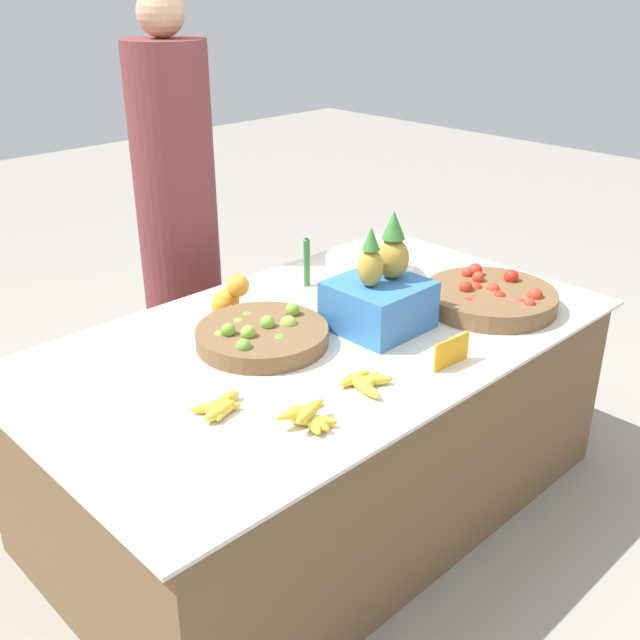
% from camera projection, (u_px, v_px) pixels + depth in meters
% --- Properties ---
extents(ground_plane, '(12.00, 12.00, 0.00)m').
position_uv_depth(ground_plane, '(320.00, 499.00, 2.64)').
color(ground_plane, gray).
extents(market_table, '(1.89, 1.10, 0.65)m').
position_uv_depth(market_table, '(320.00, 421.00, 2.51)').
color(market_table, brown).
rests_on(market_table, ground_plane).
extents(lime_bowl, '(0.41, 0.41, 0.10)m').
position_uv_depth(lime_bowl, '(262.00, 335.00, 2.29)').
color(lime_bowl, brown).
rests_on(lime_bowl, market_table).
extents(tomato_basket, '(0.45, 0.45, 0.10)m').
position_uv_depth(tomato_basket, '(490.00, 297.00, 2.55)').
color(tomato_basket, brown).
rests_on(tomato_basket, market_table).
extents(orange_pile, '(0.15, 0.12, 0.13)m').
position_uv_depth(orange_pile, '(231.00, 295.00, 2.51)').
color(orange_pile, orange).
rests_on(orange_pile, market_table).
extents(metal_bowl, '(0.33, 0.33, 0.07)m').
position_uv_depth(metal_bowl, '(369.00, 265.00, 2.82)').
color(metal_bowl, silver).
rests_on(metal_bowl, market_table).
extents(price_sign, '(0.14, 0.02, 0.09)m').
position_uv_depth(price_sign, '(452.00, 352.00, 2.16)').
color(price_sign, orange).
rests_on(price_sign, market_table).
extents(produce_crate, '(0.28, 0.27, 0.38)m').
position_uv_depth(produce_crate, '(380.00, 295.00, 2.37)').
color(produce_crate, '#3370B7').
rests_on(produce_crate, market_table).
extents(veg_bundle, '(0.03, 0.03, 0.18)m').
position_uv_depth(veg_bundle, '(307.00, 262.00, 2.71)').
color(veg_bundle, '#428438').
rests_on(veg_bundle, market_table).
extents(banana_bunch_back_center, '(0.16, 0.12, 0.04)m').
position_uv_depth(banana_bunch_back_center, '(221.00, 406.00, 1.94)').
color(banana_bunch_back_center, gold).
rests_on(banana_bunch_back_center, market_table).
extents(banana_bunch_front_left, '(0.14, 0.15, 0.03)m').
position_uv_depth(banana_bunch_front_left, '(365.00, 382.00, 2.06)').
color(banana_bunch_front_left, gold).
rests_on(banana_bunch_front_left, market_table).
extents(banana_bunch_front_center, '(0.15, 0.15, 0.05)m').
position_uv_depth(banana_bunch_front_center, '(309.00, 417.00, 1.89)').
color(banana_bunch_front_center, gold).
rests_on(banana_bunch_front_center, market_table).
extents(vendor_person, '(0.32, 0.32, 1.65)m').
position_uv_depth(vendor_person, '(178.00, 224.00, 3.03)').
color(vendor_person, brown).
rests_on(vendor_person, ground_plane).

